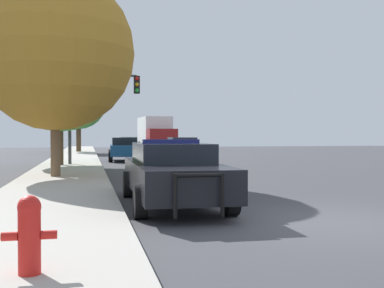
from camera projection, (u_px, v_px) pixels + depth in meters
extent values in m
plane|color=#3D3D42|center=(329.00, 222.00, 8.71)|extent=(110.00, 110.00, 0.00)
cube|color=#ADA89E|center=(35.00, 230.00, 7.62)|extent=(3.00, 110.00, 0.13)
cube|color=black|center=(173.00, 176.00, 10.76)|extent=(1.87, 5.25, 0.64)
cube|color=black|center=(171.00, 152.00, 11.01)|extent=(1.58, 2.74, 0.42)
cylinder|color=black|center=(231.00, 199.00, 9.36)|extent=(0.25, 0.66, 0.66)
cylinder|color=black|center=(140.00, 202.00, 9.01)|extent=(0.25, 0.66, 0.66)
cylinder|color=black|center=(196.00, 183.00, 12.53)|extent=(0.25, 0.66, 0.66)
cylinder|color=black|center=(128.00, 184.00, 12.18)|extent=(0.25, 0.66, 0.66)
cylinder|color=black|center=(222.00, 195.00, 8.17)|extent=(0.07, 0.07, 0.75)
cylinder|color=black|center=(175.00, 196.00, 8.01)|extent=(0.07, 0.07, 0.75)
cylinder|color=black|center=(199.00, 175.00, 8.08)|extent=(0.86, 0.08, 0.07)
cube|color=navy|center=(171.00, 141.00, 11.00)|extent=(1.30, 0.22, 0.09)
cube|color=navy|center=(212.00, 174.00, 10.94)|extent=(0.06, 3.76, 0.18)
cylinder|color=red|center=(29.00, 242.00, 4.99)|extent=(0.23, 0.23, 0.67)
sphere|color=red|center=(29.00, 207.00, 4.98)|extent=(0.24, 0.24, 0.24)
cylinder|color=red|center=(9.00, 236.00, 4.94)|extent=(0.16, 0.09, 0.09)
cylinder|color=red|center=(49.00, 235.00, 5.03)|extent=(0.16, 0.09, 0.09)
cylinder|color=#424247|center=(70.00, 118.00, 23.82)|extent=(0.16, 0.16, 4.61)
cylinder|color=#424247|center=(104.00, 75.00, 24.13)|extent=(3.33, 0.11, 0.11)
cube|color=black|center=(137.00, 85.00, 24.49)|extent=(0.30, 0.24, 0.90)
sphere|color=red|center=(137.00, 79.00, 24.36)|extent=(0.20, 0.20, 0.20)
sphere|color=orange|center=(137.00, 84.00, 24.37)|extent=(0.20, 0.20, 0.20)
sphere|color=green|center=(137.00, 90.00, 24.37)|extent=(0.20, 0.20, 0.20)
cube|color=navy|center=(124.00, 150.00, 29.12)|extent=(1.85, 4.15, 0.65)
cube|color=black|center=(124.00, 141.00, 28.91)|extent=(1.53, 2.18, 0.44)
cylinder|color=black|center=(111.00, 155.00, 30.23)|extent=(0.27, 0.69, 0.68)
cylinder|color=black|center=(137.00, 155.00, 30.51)|extent=(0.27, 0.69, 0.68)
cylinder|color=black|center=(111.00, 156.00, 27.74)|extent=(0.27, 0.69, 0.68)
cylinder|color=black|center=(139.00, 156.00, 28.02)|extent=(0.27, 0.69, 0.68)
cube|color=silver|center=(183.00, 149.00, 30.73)|extent=(1.87, 4.28, 0.64)
cube|color=black|center=(182.00, 141.00, 30.93)|extent=(1.59, 2.23, 0.44)
cylinder|color=black|center=(201.00, 155.00, 29.62)|extent=(0.25, 0.68, 0.68)
cylinder|color=black|center=(172.00, 155.00, 29.27)|extent=(0.25, 0.68, 0.68)
cylinder|color=black|center=(192.00, 153.00, 32.20)|extent=(0.25, 0.68, 0.68)
cylinder|color=black|center=(166.00, 154.00, 31.85)|extent=(0.25, 0.68, 0.68)
cube|color=#474C51|center=(128.00, 144.00, 49.36)|extent=(2.05, 4.56, 0.63)
cube|color=black|center=(128.00, 139.00, 49.14)|extent=(1.69, 2.40, 0.39)
cylinder|color=black|center=(117.00, 147.00, 50.48)|extent=(0.27, 0.71, 0.70)
cylinder|color=black|center=(134.00, 147.00, 50.94)|extent=(0.27, 0.71, 0.70)
cylinder|color=black|center=(121.00, 147.00, 47.80)|extent=(0.27, 0.71, 0.70)
cylinder|color=black|center=(138.00, 147.00, 48.26)|extent=(0.27, 0.71, 0.70)
cube|color=maroon|center=(162.00, 138.00, 41.99)|extent=(2.56, 2.09, 1.64)
cube|color=white|center=(154.00, 132.00, 45.38)|extent=(2.71, 5.18, 2.78)
cylinder|color=black|center=(175.00, 147.00, 42.51)|extent=(0.32, 0.97, 0.96)
cylinder|color=black|center=(148.00, 148.00, 41.89)|extent=(0.32, 0.97, 0.96)
cylinder|color=black|center=(165.00, 146.00, 46.64)|extent=(0.32, 0.97, 0.96)
cylinder|color=black|center=(140.00, 146.00, 46.02)|extent=(0.32, 0.97, 0.96)
cylinder|color=#4C3823|center=(79.00, 134.00, 42.17)|extent=(0.42, 0.42, 3.04)
sphere|color=#387A33|center=(78.00, 102.00, 42.12)|extent=(4.80, 4.80, 4.80)
cylinder|color=#4C3823|center=(60.00, 135.00, 23.21)|extent=(0.28, 0.28, 2.85)
sphere|color=#4C8E38|center=(60.00, 74.00, 23.15)|extent=(5.51, 5.51, 5.51)
cylinder|color=brown|center=(55.00, 136.00, 16.81)|extent=(0.34, 0.34, 2.84)
sphere|color=#B77F28|center=(55.00, 51.00, 16.76)|extent=(5.54, 5.54, 5.54)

